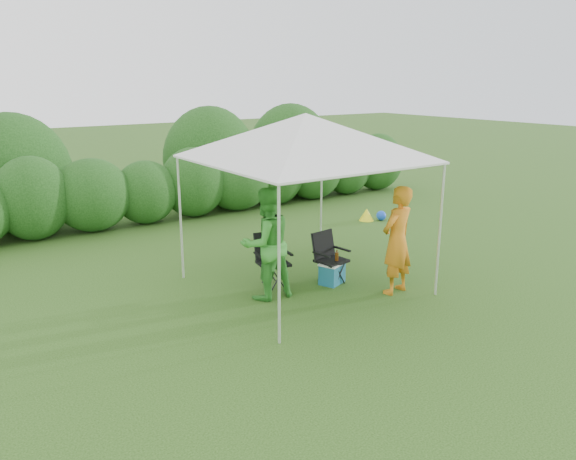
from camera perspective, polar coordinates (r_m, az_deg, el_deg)
ground at (r=9.03m, az=3.55°, el=-6.61°), size 70.00×70.00×0.00m
hedge at (r=13.86m, az=-11.75°, el=4.38°), size 15.17×1.53×1.80m
canopy at (r=8.83m, az=1.79°, el=9.41°), size 3.10×3.10×2.83m
chair_right at (r=9.50m, az=4.10°, el=-2.42°), size 0.58×0.54×0.85m
chair_left at (r=9.32m, az=-1.70°, el=-2.63°), size 0.61×0.57×0.88m
man at (r=9.02m, az=11.03°, el=-1.03°), size 0.71×0.53×1.75m
woman at (r=8.65m, az=-2.21°, el=-1.39°), size 0.88×0.70×1.77m
cooler at (r=9.49m, az=4.50°, el=-4.35°), size 0.52×0.46×0.37m
bottle at (r=9.40m, az=4.98°, el=-2.66°), size 0.06×0.06×0.22m
lawn_toy at (r=13.75m, az=8.37°, el=1.54°), size 0.60×0.50×0.30m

